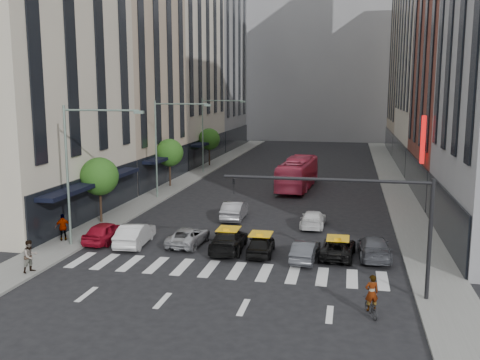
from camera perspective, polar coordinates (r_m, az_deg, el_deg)
The scene contains 34 objects.
ground at distance 29.36m, azimuth -2.16°, elevation -10.50°, with size 160.00×160.00×0.00m, color black.
sidewalk_left at distance 60.43m, azimuth -5.94°, elevation -0.03°, with size 3.00×96.00×0.15m, color slate.
sidewalk_right at distance 57.84m, azimuth 16.34°, elevation -0.80°, with size 3.00×96.00×0.15m, color slate.
building_left_a at distance 44.74m, azimuth -20.92°, elevation 13.98°, with size 8.00×18.00×28.00m, color beige.
building_left_b at distance 59.69m, azimuth -11.87°, elevation 11.20°, with size 8.00×16.00×24.00m, color tan.
building_left_c at distance 76.93m, azimuth -6.49°, elevation 15.40°, with size 8.00×20.00×36.00m, color beige.
building_left_d at distance 94.90m, azimuth -2.80°, elevation 12.50°, with size 8.00×18.00×30.00m, color gray.
building_right_b at distance 54.83m, azimuth 23.09°, elevation 11.86°, with size 8.00×18.00×26.00m, color brown.
building_right_c at distance 74.17m, azimuth 20.52°, elevation 16.65°, with size 8.00×20.00×40.00m, color beige.
building_right_d at distance 92.43m, azimuth 18.51°, elevation 11.49°, with size 8.00×18.00×28.00m, color tan.
building_far at distance 112.25m, azimuth 8.52°, elevation 13.48°, with size 30.00×10.00×36.00m, color gray.
tree_near at distance 41.63m, azimuth -14.76°, elevation 0.37°, with size 2.88×2.88×4.95m.
tree_mid at distance 56.27m, azimuth -7.53°, elevation 2.91°, with size 2.88×2.88×4.95m.
tree_far at distance 71.49m, azimuth -3.31°, elevation 4.37°, with size 2.88×2.88×4.95m.
streetlamp_near at distance 35.25m, azimuth -16.68°, elevation 2.37°, with size 5.38×0.25×9.00m.
streetlamp_mid at distance 49.83m, azimuth -7.94°, elevation 4.66°, with size 5.38×0.25×9.00m.
streetlamp_far at distance 65.08m, azimuth -3.20°, elevation 5.86°, with size 5.38×0.25×9.00m.
traffic_signal at distance 26.38m, azimuth 13.71°, elevation -2.96°, with size 10.10×0.20×6.00m.
liberty_sign at distance 47.31m, azimuth 18.93°, elevation 4.10°, with size 0.30×0.70×4.00m.
car_red at distance 37.05m, azimuth -14.13°, elevation -5.39°, with size 1.65×4.10×1.40m, color maroon.
car_white_front at distance 35.92m, azimuth -11.13°, elevation -5.69°, with size 1.56×4.48×1.47m, color #BCBCBC.
car_silver at distance 35.48m, azimuth -5.53°, elevation -5.99°, with size 1.95×4.24×1.18m, color #ACADB1.
taxi_left at distance 34.03m, azimuth -1.23°, elevation -6.42°, with size 1.98×4.86×1.41m, color black.
taxi_center at distance 33.28m, azimuth 2.23°, elevation -6.89°, with size 1.53×3.81×1.30m, color black.
car_grey_mid at distance 32.37m, azimuth 6.98°, elevation -7.49°, with size 1.31×3.75×1.24m, color #3B3D42.
taxi_right at distance 33.30m, azimuth 10.38°, elevation -7.15°, with size 1.95×4.23×1.17m, color black.
car_grey_curb at distance 33.60m, azimuth 14.10°, elevation -6.99°, with size 1.87×4.60×1.33m, color #474950.
car_row2_left at distance 42.22m, azimuth -0.59°, elevation -3.23°, with size 1.55×4.45×1.47m, color #949499.
car_row2_right at distance 40.22m, azimuth 7.80°, elevation -4.14°, with size 1.72×4.22×1.23m, color white.
bus at distance 55.53m, azimuth 6.17°, elevation 0.69°, with size 2.64×11.29×3.15m, color #F3476F.
motorcycle at distance 25.44m, azimuth 13.80°, elevation -13.06°, with size 0.53×1.53×0.80m, color black.
rider at distance 24.99m, azimuth 13.92°, elevation -10.42°, with size 0.61×0.40×1.68m, color gray.
pedestrian_near at distance 31.86m, azimuth -21.47°, elevation -7.57°, with size 0.88×0.68×1.80m, color gray.
pedestrian_far at distance 37.61m, azimuth -18.34°, elevation -4.81°, with size 1.06×0.44×1.81m, color gray.
Camera 1 is at (6.66, -26.76, 10.05)m, focal length 40.00 mm.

